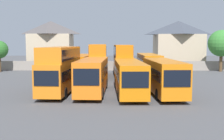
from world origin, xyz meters
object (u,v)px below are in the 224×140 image
Objects in this scene: house_terrace_left at (51,44)px; bus_5 at (83,64)px; bus_7 at (122,59)px; bus_8 at (149,64)px; tree_left_of_lot at (222,43)px; bus_2 at (93,74)px; bus_1 at (61,67)px; bus_4 at (163,75)px; bus_6 at (98,59)px; house_terrace_centre at (178,44)px; bus_3 at (129,75)px.

bus_5 is at bearing -61.84° from house_terrace_left.
bus_5 is at bearing -93.03° from bus_7.
tree_left_of_lot is (14.36, 8.11, 3.17)m from bus_8.
bus_8 is (10.27, -0.19, 0.08)m from bus_5.
bus_2 is at bearing 13.86° from bus_5.
bus_1 reaches higher than bus_8.
bus_4 is 1.41× the size of tree_left_of_lot.
bus_7 reaches higher than bus_4.
bus_1 is 33.74m from tree_left_of_lot.
house_terrace_left is (-11.22, 30.44, 3.02)m from bus_2.
bus_8 is (7.58, 14.31, -0.02)m from bus_2.
bus_8 is 16.80m from tree_left_of_lot.
bus_6 is at bearing -177.24° from bus_2.
bus_7 is at bearing -90.97° from bus_8.
bus_8 is 1.55× the size of tree_left_of_lot.
bus_7 is (6.90, 14.08, 0.07)m from bus_1.
bus_7 is 21.34m from house_terrace_centre.
house_terrace_centre is at bearing 150.65° from bus_1.
bus_7 is at bearing -126.32° from house_terrace_centre.
bus_5 is 6.26m from bus_7.
tree_left_of_lot reaches higher than bus_8.
bus_3 is 0.97× the size of bus_8.
bus_1 is 17.83m from bus_8.
bus_4 is 27.40m from tree_left_of_lot.
house_terrace_centre is (16.08, 31.47, 3.07)m from bus_2.
house_terrace_centre is (12.57, 17.10, 2.30)m from bus_7.
house_terrace_centre reaches higher than bus_3.
house_terrace_left reaches higher than bus_6.
bus_2 is 1.37× the size of tree_left_of_lot.
tree_left_of_lot is (5.86, -9.04, 0.09)m from house_terrace_centre.
tree_left_of_lot reaches higher than bus_5.
bus_5 is 1.15× the size of bus_6.
house_terrace_left is 0.96× the size of house_terrace_centre.
house_terrace_centre reaches higher than bus_8.
bus_3 is 14.64m from bus_7.
bus_7 is (-3.71, 14.83, 0.80)m from bus_4.
bus_4 is at bearing 12.30° from bus_7.
bus_3 is 0.97× the size of bus_5.
bus_1 is 1.36× the size of tree_left_of_lot.
bus_6 reaches higher than bus_8.
bus_4 is 14.78m from bus_8.
bus_3 is 1.17× the size of house_terrace_left.
bus_1 is at bearing -14.11° from bus_6.
bus_7 reaches higher than bus_5.
bus_7 reaches higher than bus_2.
bus_2 is at bearing 87.87° from bus_1.
house_terrace_centre is 10.77m from tree_left_of_lot.
tree_left_of_lot is (24.63, 7.92, 3.25)m from bus_5.
bus_8 is 1.15× the size of house_terrace_centre.
bus_3 is at bearing 88.12° from bus_2.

